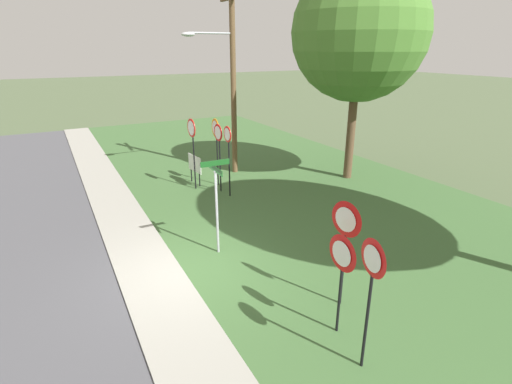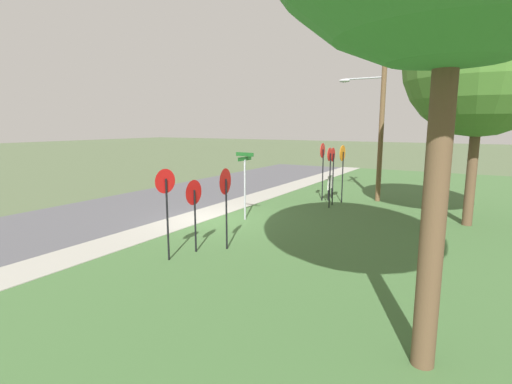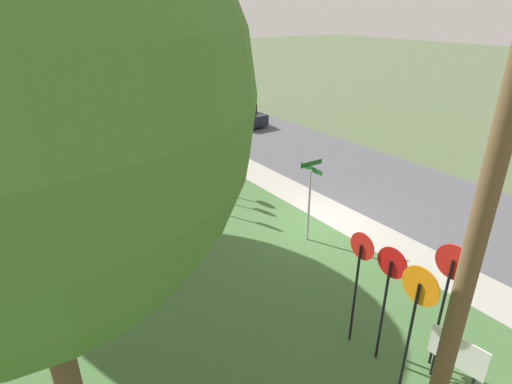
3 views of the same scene
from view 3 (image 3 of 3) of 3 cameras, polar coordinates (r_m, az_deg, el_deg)
The scene contains 15 objects.
ground_plane at distance 14.76m, azimuth 9.19°, elevation -4.33°, with size 160.00×160.00×0.00m, color #4C5B3D.
road_asphalt at distance 18.16m, azimuth 20.24°, elevation 0.07°, with size 44.00×6.40×0.01m, color #4C4C51.
sidewalk_strip at distance 15.26m, azimuth 11.38°, elevation -3.38°, with size 44.00×1.60×0.06m, color #99968C.
grass_median at distance 11.94m, azimuth -12.69°, elevation -12.15°, with size 44.00×12.00×0.04m, color #3D6033.
stop_sign_near_left at distance 8.22m, azimuth 21.42°, elevation -14.15°, with size 0.76×0.10×2.82m.
stop_sign_near_right at distance 8.75m, azimuth 17.94°, elevation -11.77°, with size 0.66×0.10×2.75m.
stop_sign_far_left at distance 8.94m, azimuth 25.25°, elevation -11.09°, with size 0.74×0.11×2.91m.
stop_sign_far_center at distance 9.03m, azimuth 14.12°, elevation -10.10°, with size 0.61×0.09×2.78m.
yield_sign_near_left at distance 15.61m, azimuth -5.20°, elevation 4.23°, with size 0.75×0.10×2.20m.
yield_sign_near_right at distance 14.65m, azimuth -6.11°, elevation 3.89°, with size 0.79×0.16×2.51m.
yield_sign_far_left at distance 16.39m, azimuth -6.32°, elevation 6.32°, with size 0.68×0.14×2.60m.
street_name_post at distance 12.90m, azimuth 7.47°, elevation -0.28°, with size 0.96×0.82×2.72m.
utility_pole at distance 5.41m, azimuth 29.04°, elevation -5.35°, with size 2.10×2.34×8.41m.
notice_board at distance 9.35m, azimuth 26.14°, elevation -19.65°, with size 1.10×0.16×1.25m.
parked_sedan_distant at distance 27.29m, azimuth -2.40°, elevation 10.81°, with size 4.20×1.99×1.39m.
Camera 3 is at (-9.12, 9.26, 6.99)m, focal length 28.79 mm.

